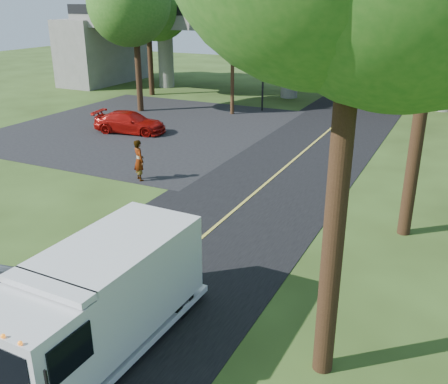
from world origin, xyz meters
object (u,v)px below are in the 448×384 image
Objects in this scene: traffic_signal at (263,66)px; red_sedan at (130,122)px; pedestrian at (139,160)px; utility_pole at (233,48)px; tree_left_far at (148,2)px; step_van at (100,298)px.

traffic_signal reaches higher than red_sedan.
traffic_signal is 2.76× the size of pedestrian.
red_sedan is at bearing -17.40° from pedestrian.
utility_pole is at bearing -33.67° from red_sedan.
pedestrian is at bearing -58.00° from tree_left_far.
utility_pole is 9.19m from red_sedan.
step_van is at bearing 154.83° from pedestrian.
step_van is at bearing -71.56° from utility_pole.
utility_pole reaches higher than pedestrian.
tree_left_far is at bearing 122.99° from step_van.
traffic_signal is 0.58× the size of utility_pole.
tree_left_far is 14.55m from red_sedan.
red_sedan is at bearing -114.00° from utility_pole.
tree_left_far is 5.24× the size of pedestrian.
step_van is at bearing -75.86° from traffic_signal.
traffic_signal reaches higher than pedestrian.
tree_left_far is 1.62× the size of step_van.
traffic_signal is 1.16× the size of red_sedan.
step_van is (8.20, -24.58, -3.22)m from utility_pole.
traffic_signal is 0.53× the size of tree_left_far.
step_van reaches higher than red_sedan.
step_van reaches higher than pedestrian.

